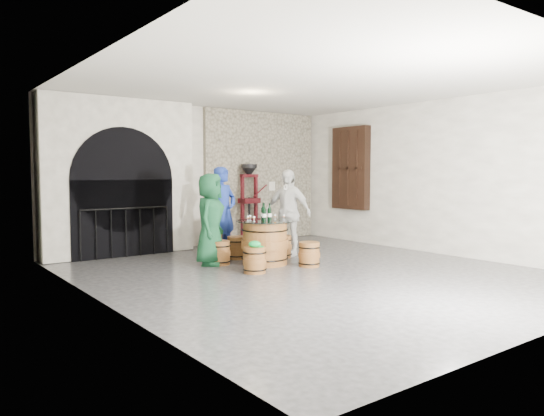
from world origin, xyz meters
TOP-DOWN VIEW (x-y plane):
  - ground at (0.00, 0.00)m, footprint 8.00×8.00m
  - wall_back at (0.00, 4.00)m, footprint 8.00×0.00m
  - wall_left at (-3.50, 0.00)m, footprint 0.00×8.00m
  - wall_right at (3.50, 0.00)m, footprint 0.00×8.00m
  - ceiling at (0.00, 0.00)m, footprint 8.00×8.00m
  - stone_facing_panel at (1.80, 3.94)m, footprint 3.20×0.12m
  - arched_opening at (-1.90, 3.74)m, footprint 3.10×0.60m
  - shuttered_window at (3.38, 2.40)m, footprint 0.23×1.10m
  - barrel_table at (-0.15, 1.10)m, footprint 1.06×1.06m
  - barrel_stool_left at (-0.84, 1.57)m, footprint 0.41×0.41m
  - barrel_stool_far at (-0.23, 1.93)m, footprint 0.41×0.41m
  - barrel_stool_right at (0.57, 1.51)m, footprint 0.41×0.41m
  - barrel_stool_near_right at (0.37, 0.45)m, footprint 0.41×0.41m
  - barrel_stool_near_left at (-0.77, 0.54)m, footprint 0.41×0.41m
  - green_cap at (-0.77, 0.54)m, footprint 0.25×0.21m
  - person_green at (-0.98, 1.67)m, footprint 0.96×0.96m
  - person_blue at (-0.27, 2.36)m, footprint 0.76×0.60m
  - person_white at (0.83, 1.66)m, footprint 0.79×1.12m
  - wine_bottle_left at (-0.20, 1.05)m, footprint 0.08×0.08m
  - wine_bottle_center at (-0.08, 1.05)m, footprint 0.08×0.08m
  - wine_bottle_right at (-0.09, 1.24)m, footprint 0.08×0.08m
  - tasting_glass_a at (-0.40, 1.09)m, footprint 0.05×0.05m
  - tasting_glass_b at (0.12, 1.15)m, footprint 0.05×0.05m
  - tasting_glass_c at (-0.34, 1.30)m, footprint 0.05×0.05m
  - tasting_glass_d at (-0.02, 1.25)m, footprint 0.05×0.05m
  - tasting_glass_e at (0.23, 1.02)m, footprint 0.05×0.05m
  - tasting_glass_f at (-0.44, 1.23)m, footprint 0.05×0.05m
  - side_barrel at (0.18, 3.25)m, footprint 0.52×0.52m
  - corking_press at (1.27, 3.68)m, footprint 0.78×0.44m
  - control_box at (2.05, 3.86)m, footprint 0.18×0.10m

SIDE VIEW (x-z plane):
  - ground at x=0.00m, z-range 0.00..0.00m
  - barrel_stool_left at x=-0.84m, z-range 0.00..0.44m
  - barrel_stool_far at x=-0.23m, z-range 0.00..0.44m
  - barrel_stool_right at x=0.57m, z-range 0.00..0.44m
  - barrel_stool_near_right at x=0.37m, z-range 0.00..0.44m
  - barrel_stool_near_left at x=-0.77m, z-range 0.00..0.44m
  - side_barrel at x=0.18m, z-range 0.00..0.69m
  - barrel_table at x=-0.15m, z-range 0.00..0.81m
  - green_cap at x=-0.77m, z-range 0.43..0.54m
  - person_green at x=-0.98m, z-range 0.00..1.68m
  - tasting_glass_a at x=-0.40m, z-range 0.81..0.91m
  - tasting_glass_b at x=0.12m, z-range 0.81..0.91m
  - tasting_glass_c at x=-0.34m, z-range 0.81..0.91m
  - tasting_glass_d at x=-0.02m, z-range 0.81..0.91m
  - tasting_glass_e at x=0.23m, z-range 0.81..0.91m
  - tasting_glass_f at x=-0.44m, z-range 0.81..0.91m
  - person_white at x=0.83m, z-range 0.00..1.76m
  - person_blue at x=-0.27m, z-range 0.00..1.81m
  - wine_bottle_left at x=-0.20m, z-range 0.78..1.11m
  - wine_bottle_center at x=-0.08m, z-range 0.78..1.11m
  - wine_bottle_right at x=-0.09m, z-range 0.78..1.11m
  - corking_press at x=1.27m, z-range 0.15..2.05m
  - control_box at x=2.05m, z-range 1.24..1.46m
  - arched_opening at x=-1.90m, z-range -0.01..3.18m
  - wall_back at x=0.00m, z-range -2.40..5.60m
  - wall_left at x=-3.50m, z-range -2.40..5.60m
  - wall_right at x=3.50m, z-range -2.40..5.60m
  - stone_facing_panel at x=1.80m, z-range 0.01..3.19m
  - shuttered_window at x=3.38m, z-range 0.80..2.80m
  - ceiling at x=0.00m, z-range 3.20..3.20m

